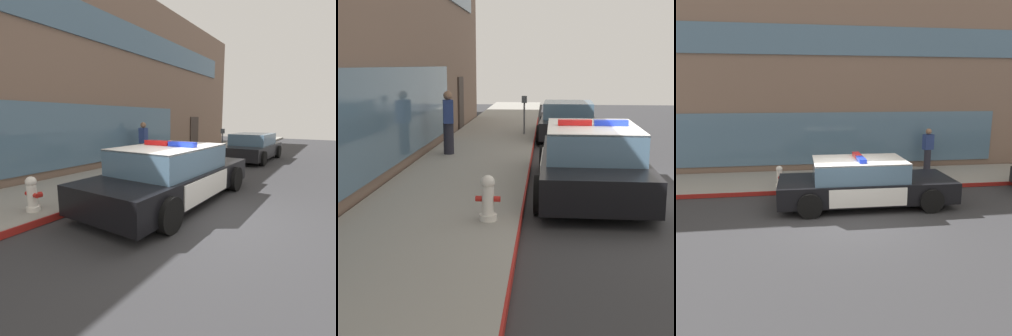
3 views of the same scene
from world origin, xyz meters
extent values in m
plane|color=#303033|center=(0.00, 0.00, 0.00)|extent=(48.00, 48.00, 0.00)
cube|color=gray|center=(0.00, 3.75, 0.07)|extent=(48.00, 2.89, 0.15)
cube|color=maroon|center=(0.00, 2.29, 0.08)|extent=(28.80, 0.04, 0.14)
cube|color=#7A6051|center=(2.98, 10.37, 3.65)|extent=(23.57, 10.25, 7.29)
cube|color=slate|center=(0.15, 5.21, 1.45)|extent=(14.14, 0.08, 2.10)
cube|color=slate|center=(2.98, 5.21, 5.25)|extent=(19.80, 0.08, 1.10)
cube|color=black|center=(0.76, 0.99, 0.50)|extent=(5.15, 2.02, 0.60)
cube|color=silver|center=(2.40, 0.97, 0.67)|extent=(1.77, 1.93, 0.05)
cube|color=silver|center=(-1.03, 1.02, 0.67)|extent=(1.46, 1.92, 0.05)
cube|color=silver|center=(0.67, 1.97, 0.50)|extent=(2.15, 0.06, 0.51)
cube|color=silver|center=(0.64, 0.01, 0.50)|extent=(2.15, 0.06, 0.51)
cube|color=yellow|center=(0.67, 1.99, 0.50)|extent=(0.22, 0.02, 0.26)
cube|color=slate|center=(0.56, 1.00, 1.07)|extent=(2.69, 1.78, 0.60)
cube|color=silver|center=(0.56, 1.00, 1.36)|extent=(2.69, 1.78, 0.04)
cube|color=red|center=(0.56, 1.34, 1.44)|extent=(0.21, 0.66, 0.11)
cube|color=blue|center=(0.55, 0.65, 1.44)|extent=(0.21, 0.66, 0.11)
cylinder|color=black|center=(2.47, 1.94, 0.34)|extent=(0.68, 0.23, 0.68)
cylinder|color=black|center=(2.44, 0.00, 0.34)|extent=(0.68, 0.23, 0.68)
cylinder|color=black|center=(-0.91, 1.99, 0.34)|extent=(0.68, 0.23, 0.68)
cylinder|color=black|center=(-0.94, 0.05, 0.34)|extent=(0.68, 0.23, 0.68)
cylinder|color=silver|center=(-1.83, 2.79, 0.20)|extent=(0.28, 0.28, 0.10)
cylinder|color=silver|center=(-1.83, 2.79, 0.47)|extent=(0.19, 0.19, 0.45)
sphere|color=silver|center=(-1.83, 2.79, 0.77)|extent=(0.22, 0.22, 0.22)
cylinder|color=#B21E19|center=(-1.83, 2.79, 0.84)|extent=(0.06, 0.06, 0.05)
cylinder|color=#B21E19|center=(-1.83, 2.65, 0.50)|extent=(0.09, 0.10, 0.09)
cylinder|color=#B21E19|center=(-1.83, 2.94, 0.50)|extent=(0.09, 0.10, 0.09)
cylinder|color=#B21E19|center=(-1.68, 2.79, 0.46)|extent=(0.10, 0.12, 0.12)
cylinder|color=#23232D|center=(4.11, 4.55, 0.57)|extent=(0.28, 0.28, 0.85)
cube|color=navy|center=(4.11, 4.55, 1.31)|extent=(0.45, 0.35, 0.62)
sphere|color=#8C664C|center=(4.11, 4.55, 1.74)|extent=(0.24, 0.24, 0.24)
camera|label=1|loc=(-4.68, -2.33, 2.03)|focal=28.19mm
camera|label=2|loc=(-9.42, 1.90, 2.54)|focal=54.17mm
camera|label=3|loc=(-1.30, -8.64, 3.31)|focal=36.55mm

